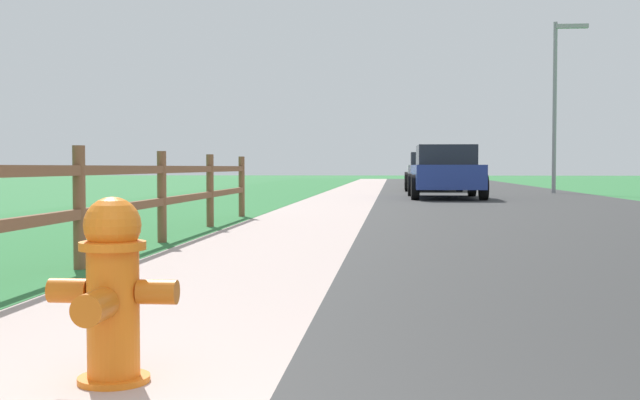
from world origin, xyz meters
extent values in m
plane|color=#2E733A|center=(0.00, 25.00, 0.00)|extent=(120.00, 120.00, 0.00)
cube|color=#313131|center=(3.50, 27.00, 0.00)|extent=(7.00, 66.00, 0.01)
cube|color=#B69F98|center=(-3.00, 27.00, 0.00)|extent=(6.00, 66.00, 0.01)
cube|color=#2E733A|center=(-4.50, 27.00, 0.01)|extent=(5.00, 66.00, 0.00)
cylinder|color=orange|center=(-0.69, 1.90, 0.30)|extent=(0.22, 0.22, 0.60)
cylinder|color=orange|center=(-0.69, 1.90, 0.01)|extent=(0.30, 0.30, 0.03)
cylinder|color=orange|center=(-0.69, 1.90, 0.58)|extent=(0.28, 0.28, 0.03)
sphere|color=orange|center=(-0.69, 1.90, 0.67)|extent=(0.24, 0.24, 0.24)
cube|color=#CB6115|center=(-0.69, 1.90, 0.74)|extent=(0.04, 0.04, 0.04)
cylinder|color=#CB6115|center=(-0.89, 1.90, 0.39)|extent=(0.16, 0.10, 0.10)
cylinder|color=#CB6115|center=(-0.50, 1.90, 0.39)|extent=(0.16, 0.10, 0.10)
cylinder|color=#CB6115|center=(-0.69, 1.69, 0.36)|extent=(0.13, 0.20, 0.13)
cylinder|color=brown|center=(-2.28, 5.51, 0.55)|extent=(0.11, 0.11, 1.10)
cylinder|color=brown|center=(-2.28, 8.06, 0.55)|extent=(0.11, 0.11, 1.10)
cylinder|color=brown|center=(-2.28, 10.61, 0.55)|extent=(0.11, 0.11, 1.10)
cylinder|color=brown|center=(-2.28, 13.16, 0.55)|extent=(0.11, 0.11, 1.10)
cube|color=brown|center=(-2.28, 6.78, 0.49)|extent=(0.07, 12.75, 0.09)
cube|color=brown|center=(-2.28, 6.78, 0.88)|extent=(0.07, 12.75, 0.09)
cube|color=navy|center=(1.99, 22.52, 0.63)|extent=(1.92, 4.73, 0.67)
cube|color=#1E232B|center=(1.99, 22.40, 1.25)|extent=(1.67, 2.06, 0.57)
cylinder|color=black|center=(2.94, 21.08, 0.35)|extent=(0.23, 0.71, 0.71)
cylinder|color=black|center=(1.07, 21.05, 0.35)|extent=(0.23, 0.71, 0.71)
cylinder|color=black|center=(2.90, 23.99, 0.35)|extent=(0.23, 0.71, 0.71)
cylinder|color=black|center=(1.04, 23.97, 0.35)|extent=(0.23, 0.71, 0.71)
cube|color=#B7BABF|center=(1.96, 30.09, 0.64)|extent=(1.92, 4.46, 0.68)
cube|color=#1E232B|center=(1.96, 29.85, 1.22)|extent=(1.67, 2.07, 0.48)
cylinder|color=black|center=(2.89, 28.70, 0.36)|extent=(0.23, 0.71, 0.71)
cylinder|color=black|center=(1.01, 28.72, 0.36)|extent=(0.23, 0.71, 0.71)
cylinder|color=black|center=(2.92, 31.46, 0.36)|extent=(0.23, 0.71, 0.71)
cylinder|color=black|center=(1.03, 31.48, 0.36)|extent=(0.23, 0.71, 0.71)
cube|color=black|center=(2.64, 39.58, 0.63)|extent=(1.81, 4.26, 0.68)
cube|color=#1E232B|center=(2.64, 39.54, 1.20)|extent=(1.58, 2.12, 0.47)
cylinder|color=black|center=(3.54, 38.27, 0.34)|extent=(0.22, 0.68, 0.68)
cylinder|color=black|center=(1.76, 38.25, 0.34)|extent=(0.22, 0.68, 0.68)
cylinder|color=black|center=(3.52, 40.90, 0.34)|extent=(0.22, 0.68, 0.68)
cylinder|color=black|center=(1.74, 40.89, 0.34)|extent=(0.22, 0.68, 0.68)
cylinder|color=gray|center=(6.02, 27.33, 2.95)|extent=(0.14, 0.14, 5.90)
cube|color=#999999|center=(6.57, 27.33, 5.75)|extent=(1.10, 0.20, 0.14)
camera|label=1|loc=(0.48, -1.38, 0.91)|focal=45.45mm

